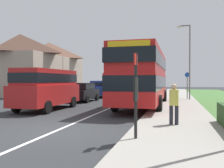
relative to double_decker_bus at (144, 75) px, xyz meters
The scene contains 13 objects.
ground_plane 9.24m from the double_decker_bus, 102.77° to the right, with size 120.00×120.00×0.00m, color #2D3033.
lane_marking_centre 3.02m from the double_decker_bus, 158.86° to the right, with size 0.14×60.00×0.01m, color silver.
pavement_near_side 4.11m from the double_decker_bus, 51.36° to the right, with size 3.20×68.00×0.12m, color #9E998E.
double_decker_bus is the anchor object (origin of this frame).
parked_van_red 6.39m from the double_decker_bus, 149.21° to the right, with size 2.11×5.39×2.45m.
parked_car_black 6.22m from the double_decker_bus, 155.03° to the left, with size 1.95×3.94×1.57m.
parked_car_blue 9.90m from the double_decker_bus, 124.45° to the left, with size 1.94×4.40×1.74m.
parked_car_grey 14.19m from the double_decker_bus, 112.69° to the left, with size 1.94×3.96×1.73m.
pedestrian_at_stop 7.47m from the double_decker_bus, 73.76° to the right, with size 0.34×0.34×1.67m.
bus_stop_sign 9.68m from the double_decker_bus, 83.98° to the right, with size 0.09×0.52×2.60m.
cycle_route_sign 7.40m from the double_decker_bus, 64.81° to the left, with size 0.44×0.08×2.52m.
street_lamp_mid 6.79m from the double_decker_bus, 61.08° to the left, with size 1.14×0.20×6.64m.
house_terrace_far_side 18.54m from the double_decker_bus, 144.44° to the left, with size 7.46×12.83×7.06m.
Camera 1 is at (4.12, -7.79, 1.81)m, focal length 38.98 mm.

